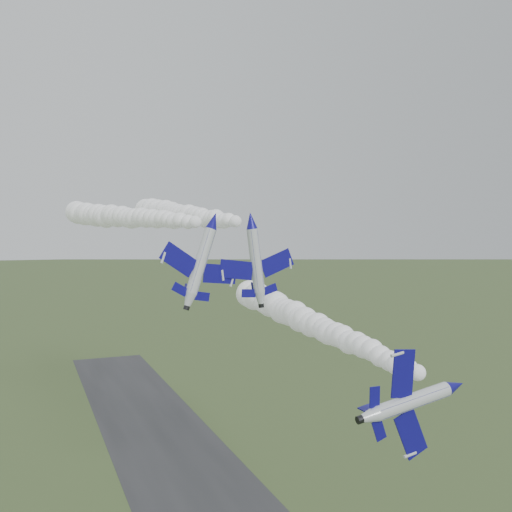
# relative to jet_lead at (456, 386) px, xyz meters

# --- Properties ---
(jet_lead) EXTENTS (3.38, 12.68, 10.35)m
(jet_lead) POSITION_rel_jet_lead_xyz_m (0.00, 0.00, 0.00)
(jet_lead) COLOR silver
(smoke_trail_jet_lead) EXTENTS (6.73, 55.44, 4.97)m
(smoke_trail_jet_lead) POSITION_rel_jet_lead_xyz_m (-0.17, 30.82, 1.96)
(smoke_trail_jet_lead) COLOR white
(jet_pair_left) EXTENTS (10.90, 13.60, 4.48)m
(jet_pair_left) POSITION_rel_jet_lead_xyz_m (-15.58, 28.78, 16.74)
(jet_pair_left) COLOR silver
(smoke_trail_jet_pair_left) EXTENTS (15.32, 64.93, 5.11)m
(smoke_trail_jet_pair_left) POSITION_rel_jet_lead_xyz_m (-22.25, 64.12, 18.13)
(smoke_trail_jet_pair_left) COLOR white
(jet_pair_right) EXTENTS (11.10, 13.42, 3.44)m
(jet_pair_right) POSITION_rel_jet_lead_xyz_m (-10.06, 29.09, 16.85)
(jet_pair_right) COLOR silver
(smoke_trail_jet_pair_right) EXTENTS (8.39, 64.84, 5.41)m
(smoke_trail_jet_pair_right) POSITION_rel_jet_lead_xyz_m (-10.76, 64.68, 18.79)
(smoke_trail_jet_pair_right) COLOR white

